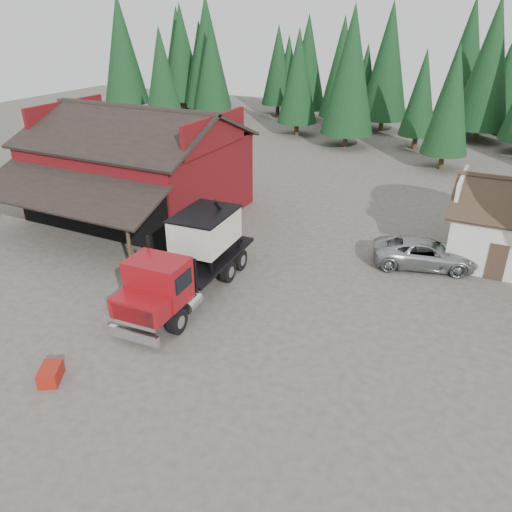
% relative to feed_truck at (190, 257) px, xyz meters
% --- Properties ---
extents(ground, '(120.00, 120.00, 0.00)m').
position_rel_feed_truck_xyz_m(ground, '(1.65, -1.80, -2.00)').
color(ground, '#4D473D').
rests_on(ground, ground).
extents(red_barn, '(12.80, 13.63, 7.18)m').
position_rel_feed_truck_xyz_m(red_barn, '(-9.35, 8.11, 0.69)').
color(red_barn, maroon).
rests_on(red_barn, ground).
extents(conifer_backdrop, '(76.00, 16.00, 16.00)m').
position_rel_feed_truck_xyz_m(conifer_backdrop, '(1.65, 40.20, -2.00)').
color(conifer_backdrop, '#103218').
rests_on(conifer_backdrop, ground).
extents(near_pine_a, '(4.40, 4.40, 11.40)m').
position_rel_feed_truck_xyz_m(near_pine_a, '(-20.35, 26.20, 4.39)').
color(near_pine_a, '#382619').
rests_on(near_pine_a, ground).
extents(near_pine_b, '(3.96, 3.96, 10.40)m').
position_rel_feed_truck_xyz_m(near_pine_b, '(7.65, 28.20, 3.89)').
color(near_pine_b, '#382619').
rests_on(near_pine_b, ground).
extents(near_pine_d, '(5.28, 5.28, 13.40)m').
position_rel_feed_truck_xyz_m(near_pine_d, '(-2.35, 32.20, 5.40)').
color(near_pine_d, '#382619').
rests_on(near_pine_d, ground).
extents(feed_truck, '(3.24, 9.61, 4.27)m').
position_rel_feed_truck_xyz_m(feed_truck, '(0.00, 0.00, 0.00)').
color(feed_truck, black).
rests_on(feed_truck, ground).
extents(silver_car, '(5.99, 3.93, 1.53)m').
position_rel_feed_truck_xyz_m(silver_car, '(9.65, 8.20, -1.23)').
color(silver_car, '#9FA2A6').
rests_on(silver_car, ground).
extents(equip_box, '(1.16, 1.30, 0.60)m').
position_rel_feed_truck_xyz_m(equip_box, '(-1.20, -7.80, -1.70)').
color(equip_box, maroon).
rests_on(equip_box, ground).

